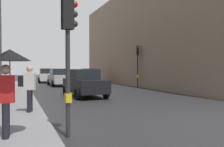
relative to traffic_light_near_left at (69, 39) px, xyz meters
name	(u,v)px	position (x,y,z in m)	size (l,w,h in m)	color
ground_plane	(198,121)	(4.62, 0.45, -2.62)	(120.00, 120.00, 0.00)	#28282B
sidewalk_kerb	(10,104)	(-1.60, 6.45, -2.54)	(2.56, 40.00, 0.16)	gray
building_facade_right	(174,39)	(15.55, 17.60, 2.50)	(12.00, 28.81, 10.25)	gray
traffic_light_near_left	(69,39)	(0.00, 0.00, 0.00)	(0.44, 0.27, 3.80)	#2D2D2D
traffic_light_mid_street	(138,58)	(9.25, 14.28, 0.10)	(0.32, 0.45, 3.96)	#2D2D2D
car_red_sedan	(88,76)	(6.79, 22.74, -1.74)	(2.26, 4.32, 1.76)	red
car_dark_suv	(84,83)	(2.75, 8.94, -1.74)	(2.26, 4.32, 1.76)	black
car_silver_hatchback	(60,77)	(2.77, 19.07, -1.74)	(2.14, 4.26, 1.76)	#BCBCC1
car_white_compact	(47,75)	(2.18, 25.41, -1.74)	(2.16, 4.27, 1.76)	silver
pedestrian_with_umbrella	(9,68)	(-1.47, -0.07, -0.78)	(1.00, 1.00, 2.14)	black
pedestrian_with_black_backpack	(28,86)	(-0.88, 3.45, -1.46)	(0.65, 0.44, 1.77)	black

